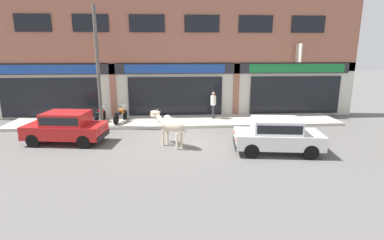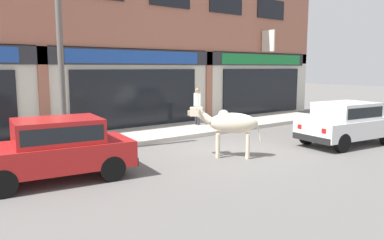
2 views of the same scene
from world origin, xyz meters
name	(u,v)px [view 1 (image 1 of 2)]	position (x,y,z in m)	size (l,w,h in m)	color
ground_plane	(177,141)	(0.00, 0.00, 0.00)	(90.00, 90.00, 0.00)	#605E5B
sidewalk	(176,121)	(0.00, 3.64, 0.08)	(19.00, 2.87, 0.15)	#B7AFA3
shop_building	(175,44)	(0.00, 5.33, 4.54)	(23.00, 1.40, 9.50)	#9E604C
cow	(170,124)	(-0.31, -0.77, 1.01)	(1.68, 1.67, 1.61)	beige
car_0	(277,134)	(4.09, -1.92, 0.81)	(3.75, 2.04, 1.46)	black
car_1	(66,126)	(-5.09, 0.05, 0.81)	(3.76, 2.06, 1.46)	black
motorcycle_0	(100,115)	(-4.34, 3.42, 0.54)	(0.52, 1.81, 0.88)	black
motorcycle_1	(120,115)	(-3.20, 3.41, 0.54)	(0.67, 1.79, 0.88)	black
pedestrian	(213,102)	(2.23, 3.93, 1.14)	(0.32, 0.50, 1.60)	#2D2D33
utility_pole	(98,68)	(-4.04, 2.50, 3.28)	(0.18, 0.18, 6.25)	#595651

